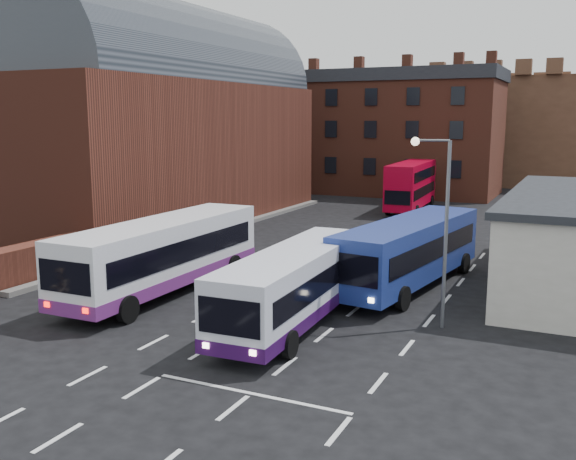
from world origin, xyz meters
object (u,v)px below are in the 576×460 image
at_px(bus_red_double, 411,185).
at_px(street_lamp, 440,215).
at_px(bus_white_outbound, 164,250).
at_px(bus_blue, 410,248).
at_px(bus_white_inbound, 295,281).

relative_size(bus_red_double, street_lamp, 1.45).
height_order(bus_white_outbound, bus_blue, bus_white_outbound).
relative_size(bus_white_outbound, bus_red_double, 1.17).
bearing_deg(bus_red_double, bus_white_outbound, 80.72).
xyz_separation_m(bus_red_double, street_lamp, (8.55, -29.17, 2.07)).
relative_size(bus_white_outbound, bus_white_inbound, 1.13).
height_order(bus_red_double, street_lamp, street_lamp).
bearing_deg(street_lamp, bus_red_double, 106.34).
xyz_separation_m(bus_white_outbound, street_lamp, (11.86, 0.33, 2.29)).
relative_size(bus_white_inbound, bus_red_double, 1.03).
bearing_deg(bus_white_inbound, bus_red_double, -85.28).
distance_m(bus_blue, bus_red_double, 24.82).
distance_m(bus_red_double, street_lamp, 30.46).
relative_size(bus_white_outbound, street_lamp, 1.69).
distance_m(bus_white_inbound, bus_blue, 7.45).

